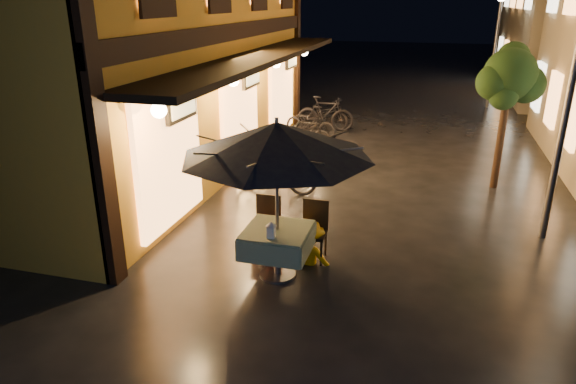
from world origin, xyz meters
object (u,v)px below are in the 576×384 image
(patio_umbrella, at_px, (277,140))
(person_yellow, at_px, (310,223))
(streetlamp_near, at_px, (574,71))
(cafe_table, at_px, (277,241))
(table_lantern, at_px, (271,229))
(person_orange, at_px, (267,218))
(bicycle_0, at_px, (275,171))

(patio_umbrella, xyz_separation_m, person_yellow, (0.36, 0.57, -1.47))
(streetlamp_near, height_order, cafe_table, streetlamp_near)
(table_lantern, distance_m, person_orange, 0.90)
(cafe_table, distance_m, bicycle_0, 3.62)
(streetlamp_near, bearing_deg, table_lantern, -145.58)
(patio_umbrella, xyz_separation_m, person_orange, (-0.33, 0.51, -1.44))
(cafe_table, xyz_separation_m, person_yellow, (0.36, 0.57, 0.09))
(person_orange, relative_size, bicycle_0, 0.75)
(cafe_table, distance_m, person_yellow, 0.69)
(person_orange, distance_m, person_yellow, 0.70)
(person_orange, xyz_separation_m, bicycle_0, (-0.75, 2.93, -0.22))
(cafe_table, relative_size, person_yellow, 0.73)
(bicycle_0, bearing_deg, person_orange, -163.43)
(person_orange, xyz_separation_m, person_yellow, (0.70, 0.06, -0.03))
(patio_umbrella, relative_size, table_lantern, 11.14)
(cafe_table, relative_size, bicycle_0, 0.53)
(bicycle_0, bearing_deg, cafe_table, -160.34)
(person_yellow, xyz_separation_m, bicycle_0, (-1.45, 2.87, -0.18))
(person_orange, height_order, bicycle_0, person_orange)
(patio_umbrella, distance_m, person_orange, 1.56)
(person_orange, bearing_deg, streetlamp_near, -151.58)
(streetlamp_near, height_order, patio_umbrella, streetlamp_near)
(patio_umbrella, height_order, person_yellow, patio_umbrella)
(person_yellow, bearing_deg, table_lantern, 69.80)
(person_yellow, bearing_deg, patio_umbrella, 60.07)
(table_lantern, xyz_separation_m, bicycle_0, (-1.09, 3.75, -0.42))
(streetlamp_near, distance_m, patio_umbrella, 4.96)
(patio_umbrella, bearing_deg, cafe_table, -165.96)
(cafe_table, bearing_deg, streetlamp_near, 31.53)
(table_lantern, relative_size, bicycle_0, 0.13)
(person_orange, relative_size, person_yellow, 1.05)
(table_lantern, xyz_separation_m, person_orange, (-0.33, 0.81, -0.21))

